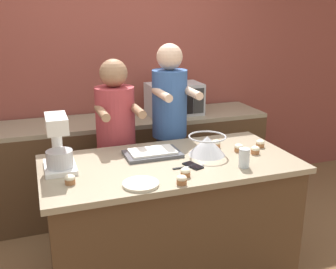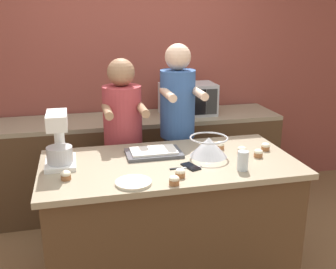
{
  "view_description": "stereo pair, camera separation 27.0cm",
  "coord_description": "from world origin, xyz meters",
  "views": [
    {
      "loc": [
        -0.86,
        -2.39,
        1.93
      ],
      "look_at": [
        0.0,
        0.04,
        1.12
      ],
      "focal_mm": 42.0,
      "sensor_mm": 36.0,
      "label": 1
    },
    {
      "loc": [
        -0.6,
        -2.46,
        1.93
      ],
      "look_at": [
        0.0,
        0.04,
        1.12
      ],
      "focal_mm": 42.0,
      "sensor_mm": 36.0,
      "label": 2
    }
  ],
  "objects": [
    {
      "name": "baking_tray",
      "position": [
        -0.08,
        0.15,
        0.96
      ],
      "size": [
        0.4,
        0.24,
        0.04
      ],
      "color": "#4C4C51",
      "rests_on": "island_counter"
    },
    {
      "name": "cupcake_6",
      "position": [
        0.75,
        0.05,
        0.97
      ],
      "size": [
        0.06,
        0.06,
        0.06
      ],
      "color": "#9E6038",
      "rests_on": "island_counter"
    },
    {
      "name": "small_plate",
      "position": [
        -0.3,
        -0.32,
        0.95
      ],
      "size": [
        0.22,
        0.22,
        0.02
      ],
      "color": "beige",
      "rests_on": "island_counter"
    },
    {
      "name": "cupcake_2",
      "position": [
        0.54,
        0.02,
        0.97
      ],
      "size": [
        0.06,
        0.06,
        0.06
      ],
      "color": "#9E6038",
      "rests_on": "island_counter"
    },
    {
      "name": "cell_phone",
      "position": [
        0.11,
        -0.14,
        0.95
      ],
      "size": [
        0.11,
        0.16,
        0.01
      ],
      "color": "black",
      "rests_on": "island_counter"
    },
    {
      "name": "mixing_bowl",
      "position": [
        0.3,
        0.04,
        1.02
      ],
      "size": [
        0.27,
        0.27,
        0.14
      ],
      "color": "#BCBCC1",
      "rests_on": "island_counter"
    },
    {
      "name": "cupcake_5",
      "position": [
        0.63,
        -0.07,
        0.97
      ],
      "size": [
        0.06,
        0.06,
        0.06
      ],
      "color": "#9E6038",
      "rests_on": "island_counter"
    },
    {
      "name": "island_counter",
      "position": [
        0.0,
        0.0,
        0.47
      ],
      "size": [
        1.75,
        0.88,
        0.94
      ],
      "color": "#4C331E",
      "rests_on": "ground_plane"
    },
    {
      "name": "back_wall",
      "position": [
        0.0,
        1.6,
        1.35
      ],
      "size": [
        10.0,
        0.06,
        2.7
      ],
      "color": "brown",
      "rests_on": "ground_plane"
    },
    {
      "name": "cupcake_3",
      "position": [
        0.43,
        0.16,
        0.97
      ],
      "size": [
        0.06,
        0.06,
        0.06
      ],
      "color": "#9E6038",
      "rests_on": "island_counter"
    },
    {
      "name": "cupcake_4",
      "position": [
        -0.69,
        -0.16,
        0.97
      ],
      "size": [
        0.06,
        0.06,
        0.06
      ],
      "color": "#9E6038",
      "rests_on": "island_counter"
    },
    {
      "name": "cupcake_1",
      "position": [
        0.0,
        -0.28,
        0.97
      ],
      "size": [
        0.06,
        0.06,
        0.06
      ],
      "color": "#9E6038",
      "rests_on": "island_counter"
    },
    {
      "name": "back_counter",
      "position": [
        0.0,
        1.25,
        0.47
      ],
      "size": [
        2.8,
        0.6,
        0.94
      ],
      "color": "#4C331E",
      "rests_on": "ground_plane"
    },
    {
      "name": "person_right",
      "position": [
        0.23,
        0.65,
        0.91
      ],
      "size": [
        0.31,
        0.49,
        1.69
      ],
      "color": "#33384C",
      "rests_on": "ground_plane"
    },
    {
      "name": "cupcake_0",
      "position": [
        -0.06,
        -0.38,
        0.97
      ],
      "size": [
        0.06,
        0.06,
        0.06
      ],
      "color": "#9E6038",
      "rests_on": "island_counter"
    },
    {
      "name": "drinking_glass",
      "position": [
        0.43,
        -0.26,
        1.01
      ],
      "size": [
        0.07,
        0.07,
        0.13
      ],
      "color": "silver",
      "rests_on": "island_counter"
    },
    {
      "name": "stand_mixer",
      "position": [
        -0.73,
        0.1,
        1.11
      ],
      "size": [
        0.2,
        0.3,
        0.37
      ],
      "color": "white",
      "rests_on": "island_counter"
    },
    {
      "name": "knife",
      "position": [
        0.06,
        -0.15,
        0.95
      ],
      "size": [
        0.22,
        0.02,
        0.01
      ],
      "color": "#BCBCC1",
      "rests_on": "island_counter"
    },
    {
      "name": "person_left",
      "position": [
        -0.24,
        0.65,
        0.84
      ],
      "size": [
        0.33,
        0.5,
        1.59
      ],
      "color": "brown",
      "rests_on": "ground_plane"
    },
    {
      "name": "microwave_oven",
      "position": [
        0.49,
        1.25,
        1.09
      ],
      "size": [
        0.54,
        0.33,
        0.31
      ],
      "color": "#B7B7BC",
      "rests_on": "back_counter"
    }
  ]
}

